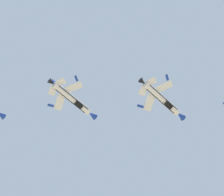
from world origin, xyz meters
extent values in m
cylinder|color=white|center=(-20.08, 70.89, 107.11)|extent=(5.37, 11.93, 1.70)
cube|color=black|center=(-19.92, 70.84, 106.67)|extent=(4.57, 10.04, 0.88)
cone|color=#1938A8|center=(-17.84, 77.68, 107.11)|extent=(2.24, 2.77, 1.56)
cone|color=black|center=(-22.19, 64.48, 107.11)|extent=(1.79, 1.95, 1.36)
ellipsoid|color=#192333|center=(-19.47, 73.47, 107.70)|extent=(2.35, 3.48, 1.42)
cube|color=black|center=(-19.13, 72.85, 106.35)|extent=(1.95, 2.50, 1.17)
cube|color=white|center=(-22.91, 70.02, 106.11)|extent=(4.14, 4.20, 1.67)
cube|color=#1938A8|center=(-25.12, 69.57, 105.37)|extent=(1.57, 1.54, 0.42)
cube|color=white|center=(-18.27, 68.49, 107.95)|extent=(4.26, 2.55, 1.67)
cube|color=#1938A8|center=(-16.75, 66.81, 108.69)|extent=(0.87, 1.68, 0.42)
cube|color=white|center=(-23.03, 66.50, 106.57)|extent=(2.71, 2.66, 0.93)
cube|color=white|center=(-20.32, 65.60, 107.65)|extent=(2.22, 1.83, 0.93)
cube|color=#1938A8|center=(-22.19, 66.53, 108.80)|extent=(1.86, 2.82, 2.50)
cylinder|color=white|center=(-40.99, 63.47, 110.46)|extent=(5.37, 11.93, 1.70)
cube|color=black|center=(-40.86, 63.43, 110.01)|extent=(4.58, 10.04, 0.80)
cone|color=#1938A8|center=(-38.75, 70.26, 110.46)|extent=(2.24, 2.77, 1.56)
cone|color=black|center=(-43.10, 57.06, 110.46)|extent=(1.79, 1.95, 1.36)
ellipsoid|color=#192333|center=(-40.34, 66.04, 111.07)|extent=(2.30, 3.47, 1.37)
cube|color=black|center=(-40.09, 65.45, 109.68)|extent=(1.92, 2.50, 1.12)
cube|color=white|center=(-43.87, 62.62, 109.62)|extent=(4.19, 4.26, 1.41)
cube|color=#1938A8|center=(-46.13, 62.19, 109.01)|extent=(1.57, 1.54, 0.39)
cube|color=white|center=(-39.13, 61.05, 111.13)|extent=(4.34, 2.56, 1.41)
cube|color=#1938A8|center=(-37.57, 59.36, 111.74)|extent=(0.87, 1.68, 0.39)
cube|color=white|center=(-43.97, 59.09, 110.02)|extent=(2.74, 2.69, 0.79)
cube|color=white|center=(-41.20, 58.17, 110.90)|extent=(2.26, 1.84, 0.79)
cube|color=#1938A8|center=(-42.99, 59.08, 112.19)|extent=(1.71, 2.76, 2.55)
cone|color=#1938A8|center=(-58.93, 59.14, 108.97)|extent=(2.24, 2.77, 1.56)
camera|label=1|loc=(2.29, -3.11, 1.63)|focal=86.27mm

